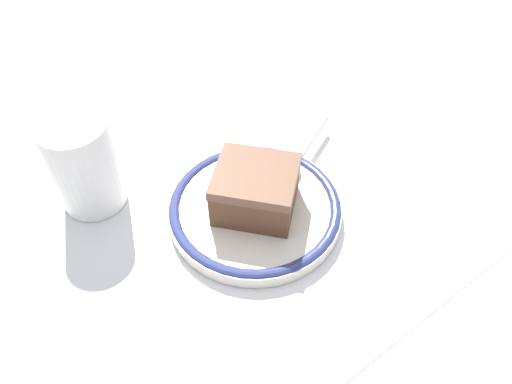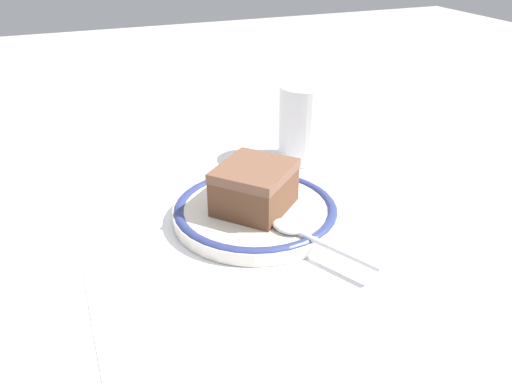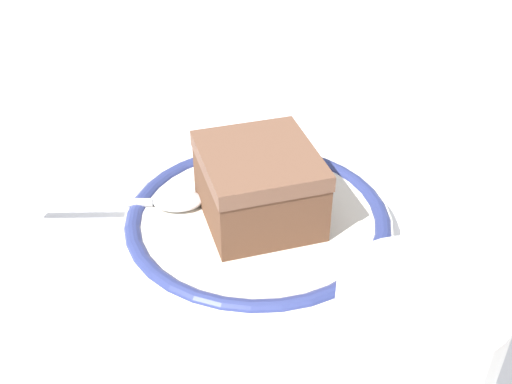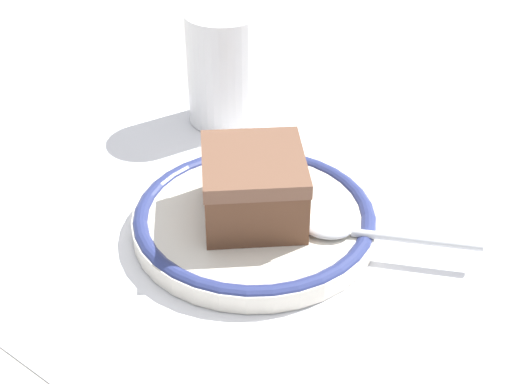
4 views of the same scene
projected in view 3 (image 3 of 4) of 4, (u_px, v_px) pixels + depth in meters
ground_plane at (244, 253)px, 0.42m from camera, size 2.40×2.40×0.00m
placemat at (244, 252)px, 0.42m from camera, size 0.43×0.42×0.00m
plate at (256, 222)px, 0.43m from camera, size 0.18×0.18×0.02m
cake_slice at (259, 185)px, 0.41m from camera, size 0.11×0.11×0.05m
spoon at (150, 201)px, 0.44m from camera, size 0.12×0.07×0.01m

